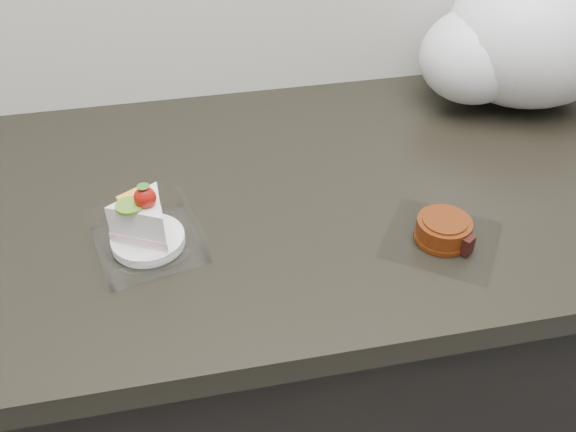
{
  "coord_description": "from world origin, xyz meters",
  "views": [
    {
      "loc": [
        -0.18,
        0.93,
        1.49
      ],
      "look_at": [
        -0.04,
        1.58,
        0.94
      ],
      "focal_mm": 40.0,
      "sensor_mm": 36.0,
      "label": 1
    }
  ],
  "objects": [
    {
      "name": "counter",
      "position": [
        0.0,
        1.69,
        0.45
      ],
      "size": [
        2.04,
        0.64,
        0.9
      ],
      "color": "black",
      "rests_on": "ground"
    },
    {
      "name": "cake_tray",
      "position": [
        -0.23,
        1.6,
        0.93
      ],
      "size": [
        0.16,
        0.16,
        0.11
      ],
      "rotation": [
        0.0,
        0.0,
        0.22
      ],
      "color": "white",
      "rests_on": "counter"
    },
    {
      "name": "mooncake_wrap",
      "position": [
        0.16,
        1.53,
        0.91
      ],
      "size": [
        0.2,
        0.2,
        0.04
      ],
      "rotation": [
        0.0,
        0.0,
        -0.43
      ],
      "color": "white",
      "rests_on": "counter"
    },
    {
      "name": "plastic_bag",
      "position": [
        0.44,
        1.87,
        1.02
      ],
      "size": [
        0.42,
        0.33,
        0.31
      ],
      "rotation": [
        0.0,
        0.0,
        0.22
      ],
      "color": "white",
      "rests_on": "counter"
    }
  ]
}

